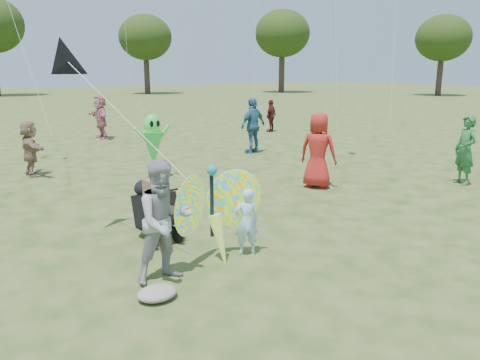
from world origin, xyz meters
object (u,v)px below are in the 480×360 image
object	(u,v)px
crowd_c	(253,126)
jogging_stroller	(154,205)
child_girl	(246,222)
crowd_j	(101,117)
adult_man	(165,221)
crowd_a	(318,151)
crowd_d	(30,149)
butterfly_kite	(215,214)
alien_kite	(153,143)
crowd_f	(465,150)
crowd_h	(271,116)

from	to	relation	value
crowd_c	jogging_stroller	xyz separation A→B (m)	(-6.40, -6.25, -0.36)
child_girl	crowd_j	world-z (taller)	crowd_j
child_girl	crowd_j	xyz separation A→B (m)	(2.03, 14.18, 0.39)
adult_man	jogging_stroller	bearing A→B (deg)	70.23
child_girl	jogging_stroller	world-z (taller)	jogging_stroller
crowd_a	crowd_j	size ratio (longest dim) A/B	1.01
adult_man	crowd_d	xyz separation A→B (m)	(-0.36, 8.15, -0.09)
crowd_j	jogging_stroller	bearing A→B (deg)	-13.80
child_girl	butterfly_kite	size ratio (longest dim) A/B	0.62
child_girl	alien_kite	world-z (taller)	alien_kite
child_girl	crowd_a	size ratio (longest dim) A/B	0.58
adult_man	crowd_f	size ratio (longest dim) A/B	0.97
crowd_a	crowd_d	world-z (taller)	crowd_a
crowd_h	adult_man	bearing A→B (deg)	20.15
adult_man	crowd_c	size ratio (longest dim) A/B	0.89
crowd_j	alien_kite	bearing A→B (deg)	-8.24
child_girl	crowd_d	size ratio (longest dim) A/B	0.71
child_girl	crowd_f	world-z (taller)	crowd_f
crowd_d	jogging_stroller	distance (m)	6.61
crowd_j	butterfly_kite	xyz separation A→B (m)	(-2.57, -14.12, -0.18)
crowd_a	crowd_f	distance (m)	3.82
crowd_a	crowd_h	size ratio (longest dim) A/B	1.24
alien_kite	crowd_d	bearing A→B (deg)	142.43
adult_man	crowd_j	bearing A→B (deg)	74.22
crowd_h	jogging_stroller	size ratio (longest dim) A/B	1.38
child_girl	crowd_c	bearing A→B (deg)	-106.04
crowd_d	crowd_h	bearing A→B (deg)	-72.91
crowd_d	crowd_j	xyz separation A→B (m)	(3.86, 6.20, 0.16)
crowd_h	jogging_stroller	xyz separation A→B (m)	(-10.44, -10.56, -0.14)
adult_man	crowd_h	xyz separation A→B (m)	(10.95, 12.16, -0.11)
crowd_j	butterfly_kite	bearing A→B (deg)	-10.93
crowd_h	crowd_d	bearing A→B (deg)	-8.32
crowd_c	adult_man	bearing A→B (deg)	35.68
crowd_d	crowd_j	size ratio (longest dim) A/B	0.83
crowd_c	butterfly_kite	bearing A→B (deg)	38.93
adult_man	crowd_j	world-z (taller)	crowd_j
child_girl	jogging_stroller	size ratio (longest dim) A/B	1.00
adult_man	crowd_f	distance (m)	8.81
crowd_f	crowd_h	world-z (taller)	crowd_f
crowd_h	crowd_j	distance (m)	7.77
crowd_d	crowd_j	bearing A→B (deg)	-34.33
crowd_c	alien_kite	distance (m)	4.88
crowd_f	crowd_j	bearing A→B (deg)	-138.92
jogging_stroller	butterfly_kite	xyz separation A→B (m)	(0.42, -1.38, 0.14)
jogging_stroller	adult_man	bearing A→B (deg)	-114.76
jogging_stroller	alien_kite	distance (m)	4.83
adult_man	alien_kite	size ratio (longest dim) A/B	0.99
butterfly_kite	alien_kite	size ratio (longest dim) A/B	1.00
crowd_j	child_girl	bearing A→B (deg)	-8.75
crowd_f	alien_kite	xyz separation A→B (m)	(-6.37, 5.02, 0.08)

